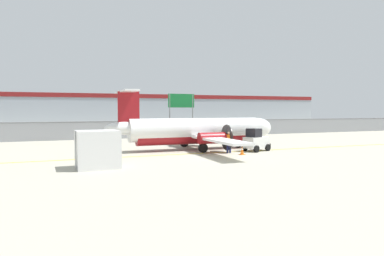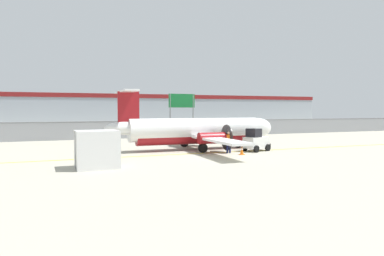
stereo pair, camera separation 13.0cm
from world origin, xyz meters
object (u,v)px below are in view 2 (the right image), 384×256
Objects in this scene: commuter_airplane at (199,131)px; parked_car_3 at (218,125)px; parked_car_2 at (164,125)px; highway_sign at (182,104)px; cargo_container at (97,149)px; traffic_cone_near_right at (242,151)px; ground_crew_worker at (229,141)px; traffic_cone_near_left at (111,146)px; baggage_tug at (256,141)px; parked_car_0 at (46,130)px; parked_car_1 at (115,127)px.

commuter_airplane is 3.72× the size of parked_car_3.
parked_car_2 is 0.80× the size of highway_sign.
cargo_container is 0.58× the size of parked_car_3.
traffic_cone_near_right is at bearing -68.06° from commuter_airplane.
ground_crew_worker is 0.39× the size of parked_car_2.
traffic_cone_near_left is at bearing 160.43° from commuter_airplane.
ground_crew_worker and parked_car_3 have the same top height.
commuter_airplane is 2.91× the size of highway_sign.
traffic_cone_near_left is 30.58m from parked_car_3.
parked_car_3 is at bearing 44.43° from highway_sign.
ground_crew_worker is at bearing -97.72° from highway_sign.
ground_crew_worker reaches higher than traffic_cone_near_right.
baggage_tug is 27.72m from parked_car_0.
parked_car_0 is 17.43m from highway_sign.
commuter_airplane is 27.58m from parked_car_2.
cargo_container is 0.45× the size of highway_sign.
traffic_cone_near_right is at bearing -84.29° from parked_car_1.
parked_car_2 is at bearing 79.93° from commuter_airplane.
parked_car_0 is 27.08m from parked_car_3.
highway_sign is at bearing -101.86° from parked_car_2.
traffic_cone_near_left is (1.98, 9.04, -0.79)m from cargo_container.
commuter_airplane is 7.66m from traffic_cone_near_left.
commuter_airplane is 4.87m from baggage_tug.
traffic_cone_near_left is (-7.12, 2.52, -1.29)m from commuter_airplane.
traffic_cone_near_left is at bearing 134.08° from baggage_tug.
parked_car_1 is at bearing 98.81° from commuter_airplane.
parked_car_0 is at bearing -157.90° from parked_car_1.
parked_car_1 is 0.79× the size of highway_sign.
ground_crew_worker is 2.66× the size of traffic_cone_near_right.
parked_car_0 is (-3.83, 25.75, -0.21)m from cargo_container.
ground_crew_worker is at bearing 62.67° from parked_car_3.
parked_car_0 reaches higher than traffic_cone_near_left.
commuter_airplane reaches higher than baggage_tug.
parked_car_1 is (-7.69, 26.75, 0.04)m from baggage_tug.
commuter_airplane is at bearing -86.41° from parked_car_1.
highway_sign is at bearing 25.21° from ground_crew_worker.
cargo_container reaches higher than parked_car_2.
parked_car_3 is (12.23, 28.13, -0.06)m from ground_crew_worker.
parked_car_3 is 0.78× the size of highway_sign.
ground_crew_worker is (-2.64, -0.27, 0.10)m from baggage_tug.
traffic_cone_near_left is 11.22m from traffic_cone_near_right.
cargo_container is (-9.09, -6.52, -0.50)m from commuter_airplane.
commuter_airplane reaches higher than ground_crew_worker.
traffic_cone_near_left is at bearing 142.28° from traffic_cone_near_right.
baggage_tug is 18.63m from highway_sign.
ground_crew_worker is 0.40× the size of parked_car_0.
baggage_tug is 1.51× the size of ground_crew_worker.
parked_car_1 reaches higher than traffic_cone_near_left.
traffic_cone_near_left is 0.15× the size of parked_car_3.
highway_sign is at bearing 40.60° from parked_car_3.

